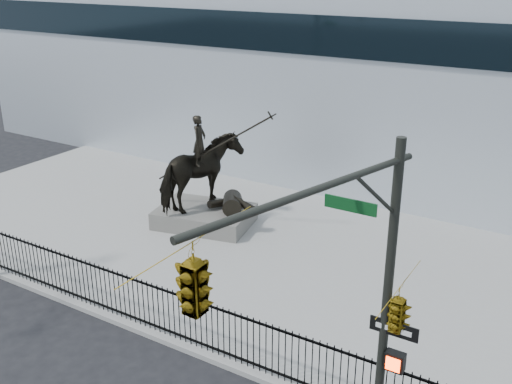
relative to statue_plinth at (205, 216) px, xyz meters
The scene contains 7 objects.
ground 8.37m from the statue_plinth, 69.49° to the right, with size 120.00×120.00×0.00m, color black.
plaza 3.07m from the statue_plinth, 15.79° to the right, with size 30.00×12.00×0.15m, color gray.
building 13.15m from the statue_plinth, 76.48° to the left, with size 44.00×14.00×9.00m, color #B1B9C1.
picket_fence 7.21m from the statue_plinth, 66.01° to the right, with size 22.10×0.10×1.50m.
statue_plinth is the anchor object (origin of this frame).
equestrian_statue 1.74m from the statue_plinth, 12.48° to the left, with size 4.48×3.27×3.87m.
traffic_signal_right 14.28m from the statue_plinth, 46.30° to the right, with size 2.17×6.86×7.00m.
Camera 1 is at (10.00, -9.37, 9.75)m, focal length 42.00 mm.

